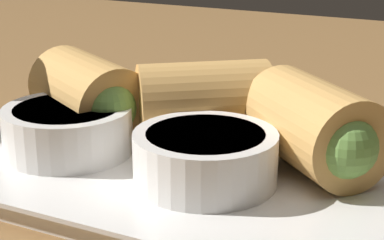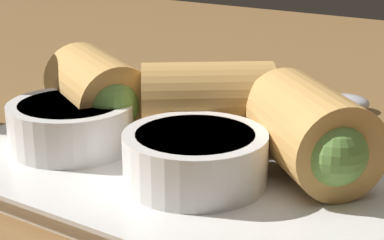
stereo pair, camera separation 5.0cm
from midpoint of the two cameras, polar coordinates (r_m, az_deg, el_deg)
The scene contains 8 objects.
table_surface at distance 42.46cm, azimuth -2.05°, elevation -7.33°, with size 180.00×140.00×2.00cm.
serving_plate at distance 44.14cm, azimuth -3.25°, elevation -3.80°, with size 30.61×24.02×1.50cm.
roll_front_left at distance 45.04cm, azimuth -1.44°, elevation 1.57°, with size 10.76×10.09×5.74cm.
roll_front_right at distance 40.10cm, azimuth 7.68°, elevation -0.78°, with size 10.64×10.39×5.74cm.
roll_back_left at distance 47.32cm, azimuth -11.94°, elevation 2.00°, with size 10.79×9.48×5.74cm.
dipping_bowl_near at distance 38.53cm, azimuth -2.53°, elevation -3.25°, with size 8.76×8.76×3.17cm.
dipping_bowl_far at distance 44.58cm, azimuth -14.16°, elevation -0.74°, with size 8.76×8.76×3.17cm.
spoon at distance 59.30cm, azimuth 8.27°, elevation 1.86°, with size 14.77×8.99×1.48cm.
Camera 1 is at (-16.29, 34.69, 19.54)cm, focal length 60.00 mm.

